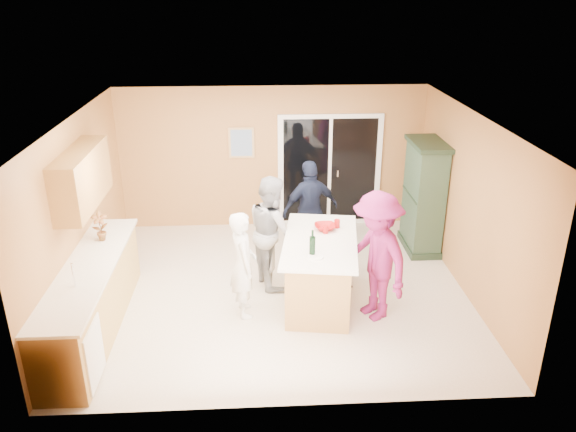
{
  "coord_description": "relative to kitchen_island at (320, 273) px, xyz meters",
  "views": [
    {
      "loc": [
        -0.27,
        -7.32,
        4.24
      ],
      "look_at": [
        0.15,
        0.1,
        1.15
      ],
      "focal_mm": 35.0,
      "sensor_mm": 36.0,
      "label": 1
    }
  ],
  "objects": [
    {
      "name": "sliding_door",
      "position": [
        0.48,
        2.81,
        0.6
      ],
      "size": [
        1.9,
        0.07,
        2.1
      ],
      "color": "white",
      "rests_on": "floor"
    },
    {
      "name": "serving_bowl",
      "position": [
        0.1,
        0.35,
        0.55
      ],
      "size": [
        0.32,
        0.32,
        0.07
      ],
      "primitive_type": "imported",
      "rotation": [
        0.0,
        0.0,
        0.06
      ],
      "color": "#A71213",
      "rests_on": "kitchen_island"
    },
    {
      "name": "tumbler_near",
      "position": [
        0.28,
        0.41,
        0.57
      ],
      "size": [
        0.09,
        0.09,
        0.12
      ],
      "primitive_type": "cylinder",
      "rotation": [
        0.0,
        0.0,
        -0.12
      ],
      "color": "#A71213",
      "rests_on": "kitchen_island"
    },
    {
      "name": "wine_bottle",
      "position": [
        -0.16,
        -0.44,
        0.65
      ],
      "size": [
        0.08,
        0.08,
        0.35
      ],
      "rotation": [
        0.0,
        0.0,
        0.3
      ],
      "color": "black",
      "rests_on": "kitchen_island"
    },
    {
      "name": "woman_navy",
      "position": [
        -0.0,
        1.46,
        0.37
      ],
      "size": [
        1.05,
        0.7,
        1.65
      ],
      "primitive_type": "imported",
      "rotation": [
        0.0,
        0.0,
        3.48
      ],
      "color": "#181E34",
      "rests_on": "floor"
    },
    {
      "name": "wall_left",
      "position": [
        -3.32,
        0.34,
        0.85
      ],
      "size": [
        0.1,
        5.0,
        2.6
      ],
      "primitive_type": "cube",
      "color": "#E29E5D",
      "rests_on": "ground"
    },
    {
      "name": "green_hutch",
      "position": [
        1.92,
        1.65,
        0.47
      ],
      "size": [
        0.54,
        1.03,
        1.89
      ],
      "color": "#1F3221",
      "rests_on": "floor"
    },
    {
      "name": "left_cabinet_run",
      "position": [
        -3.02,
        -0.71,
        0.01
      ],
      "size": [
        0.65,
        3.05,
        1.24
      ],
      "color": "tan",
      "rests_on": "floor"
    },
    {
      "name": "woman_grey",
      "position": [
        -0.65,
        0.6,
        0.39
      ],
      "size": [
        0.86,
        0.98,
        1.7
      ],
      "primitive_type": "imported",
      "rotation": [
        0.0,
        0.0,
        1.87
      ],
      "color": "#A9A9AB",
      "rests_on": "floor"
    },
    {
      "name": "framed_picture",
      "position": [
        -1.12,
        2.82,
        1.15
      ],
      "size": [
        0.46,
        0.04,
        0.56
      ],
      "color": "tan",
      "rests_on": "wall_back"
    },
    {
      "name": "tumbler_far",
      "position": [
        0.1,
        0.22,
        0.57
      ],
      "size": [
        0.08,
        0.08,
        0.11
      ],
      "primitive_type": "cylinder",
      "rotation": [
        0.0,
        0.0,
        0.05
      ],
      "color": "#A71213",
      "rests_on": "kitchen_island"
    },
    {
      "name": "wall_front",
      "position": [
        -0.57,
        -2.16,
        0.85
      ],
      "size": [
        5.5,
        0.1,
        2.6
      ],
      "primitive_type": "cube",
      "color": "#E29E5D",
      "rests_on": "ground"
    },
    {
      "name": "upper_cabinets",
      "position": [
        -3.15,
        0.14,
        1.42
      ],
      "size": [
        0.35,
        1.6,
        0.75
      ],
      "primitive_type": "cube",
      "color": "tan",
      "rests_on": "wall_left"
    },
    {
      "name": "floor",
      "position": [
        -0.57,
        0.34,
        -0.45
      ],
      "size": [
        5.5,
        5.5,
        0.0
      ],
      "primitive_type": "plane",
      "color": "silver",
      "rests_on": "ground"
    },
    {
      "name": "wall_back",
      "position": [
        -0.57,
        2.84,
        0.85
      ],
      "size": [
        5.5,
        0.1,
        2.6
      ],
      "primitive_type": "cube",
      "color": "#E29E5D",
      "rests_on": "ground"
    },
    {
      "name": "woman_magenta",
      "position": [
        0.7,
        -0.42,
        0.45
      ],
      "size": [
        1.1,
        1.34,
        1.8
      ],
      "primitive_type": "imported",
      "rotation": [
        0.0,
        0.0,
        -1.13
      ],
      "color": "#7C1B5D",
      "rests_on": "floor"
    },
    {
      "name": "white_plate",
      "position": [
        -0.12,
        -0.52,
        0.52
      ],
      "size": [
        0.22,
        0.22,
        0.01
      ],
      "primitive_type": "cylinder",
      "rotation": [
        0.0,
        0.0,
        -0.06
      ],
      "color": "white",
      "rests_on": "kitchen_island"
    },
    {
      "name": "kitchen_island",
      "position": [
        0.0,
        0.0,
        0.0
      ],
      "size": [
        1.25,
        1.96,
        0.97
      ],
      "rotation": [
        0.0,
        0.0,
        -0.15
      ],
      "color": "tan",
      "rests_on": "floor"
    },
    {
      "name": "wall_right",
      "position": [
        2.18,
        0.34,
        0.85
      ],
      "size": [
        0.1,
        5.0,
        2.6
      ],
      "primitive_type": "cube",
      "color": "#E29E5D",
      "rests_on": "ground"
    },
    {
      "name": "tulip_vase",
      "position": [
        -3.02,
        0.21,
        0.7
      ],
      "size": [
        0.26,
        0.22,
        0.42
      ],
      "primitive_type": "imported",
      "rotation": [
        0.0,
        0.0,
        0.34
      ],
      "color": "red",
      "rests_on": "left_cabinet_run"
    },
    {
      "name": "woman_white",
      "position": [
        -1.07,
        -0.25,
        0.3
      ],
      "size": [
        0.46,
        0.61,
        1.5
      ],
      "primitive_type": "imported",
      "rotation": [
        0.0,
        0.0,
        1.76
      ],
      "color": "white",
      "rests_on": "floor"
    },
    {
      "name": "ceiling",
      "position": [
        -0.57,
        0.34,
        2.15
      ],
      "size": [
        5.5,
        5.0,
        0.1
      ],
      "primitive_type": "cube",
      "color": "silver",
      "rests_on": "wall_back"
    }
  ]
}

